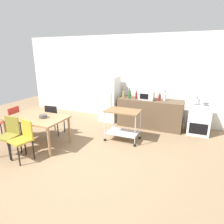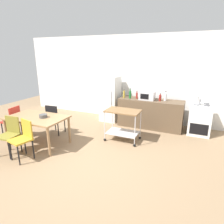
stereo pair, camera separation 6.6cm
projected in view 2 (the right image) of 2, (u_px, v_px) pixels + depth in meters
The scene contains 19 objects.
ground_plane at pixel (83, 159), 4.34m from camera, with size 12.00×12.00×0.00m, color #8C7051.
back_wall at pixel (130, 78), 6.72m from camera, with size 8.40×0.12×2.90m, color white.
kitchen_counter at pixel (150, 113), 6.14m from camera, with size 2.00×0.64×0.90m, color brown.
dining_table at pixel (37, 120), 4.88m from camera, with size 1.50×0.90×0.75m.
chair_mustard at pixel (23, 137), 4.23m from camera, with size 0.48×0.48×0.89m.
chair_olive at pixel (10, 133), 4.45m from camera, with size 0.43×0.43×0.89m.
chair_black at pixel (54, 117), 5.55m from camera, with size 0.43×0.43×0.89m.
chair_red at pixel (12, 120), 5.36m from camera, with size 0.45×0.45×0.89m.
stove_oven at pixel (200, 119), 5.59m from camera, with size 0.60×0.61×0.92m.
refrigerator at pixel (110, 99), 6.69m from camera, with size 0.60×0.63×1.55m.
kitchen_cart at pixel (123, 120), 5.14m from camera, with size 0.91×0.57×0.85m.
bottle_vinegar at pixel (124, 94), 6.23m from camera, with size 0.06×0.06×0.27m.
bottle_wine at pixel (130, 94), 6.15m from camera, with size 0.07×0.07×0.32m.
bottle_sparkling_water at pixel (137, 95), 6.13m from camera, with size 0.06×0.06×0.26m.
microwave at pixel (147, 96), 5.99m from camera, with size 0.46×0.35×0.26m.
bottle_soy_sauce at pixel (160, 98), 5.86m from camera, with size 0.07×0.07×0.22m.
bottle_sesame_oil at pixel (165, 97), 5.85m from camera, with size 0.08×0.08×0.29m.
fruit_bowl at pixel (43, 116), 4.78m from camera, with size 0.20×0.20×0.08m, color #4C4C4C.
kettle at pixel (198, 101), 5.39m from camera, with size 0.24×0.17×0.19m.
Camera 2 is at (2.15, -3.25, 2.28)m, focal length 30.85 mm.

